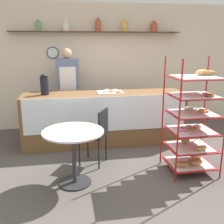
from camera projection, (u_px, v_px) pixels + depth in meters
The scene contains 9 objects.
ground_plane at pixel (117, 174), 3.85m from camera, with size 14.00×14.00×0.00m, color #4C4742.
back_wall at pixel (97, 66), 5.84m from camera, with size 10.00×0.30×2.70m.
display_counter at pixel (105, 118), 4.97m from camera, with size 2.99×0.73×0.97m.
pastry_rack at pixel (193, 123), 3.76m from camera, with size 0.70×0.61×1.68m.
person_worker at pixel (68, 88), 5.36m from camera, with size 0.45×0.23×1.76m.
cafe_table at pixel (74, 144), 3.46m from camera, with size 0.81×0.81×0.76m.
cafe_chair at pixel (98, 131), 4.03m from camera, with size 0.51×0.51×0.89m.
coffee_carafe at pixel (44, 85), 4.62m from camera, with size 0.15×0.15×0.37m.
donut_tray_counter at pixel (110, 91), 4.88m from camera, with size 0.48×0.36×0.05m.
Camera 1 is at (-0.66, -3.42, 1.87)m, focal length 42.00 mm.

